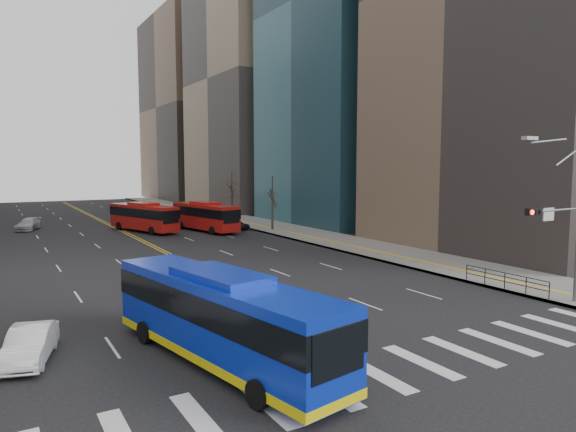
% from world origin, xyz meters
% --- Properties ---
extents(ground, '(220.00, 220.00, 0.00)m').
position_xyz_m(ground, '(0.00, 0.00, 0.00)').
color(ground, black).
extents(sidewalk_right, '(7.00, 130.00, 0.15)m').
position_xyz_m(sidewalk_right, '(17.50, 45.00, 0.07)').
color(sidewalk_right, slate).
rests_on(sidewalk_right, ground).
extents(crosswalk, '(26.70, 4.00, 0.01)m').
position_xyz_m(crosswalk, '(0.00, 0.00, 0.01)').
color(crosswalk, silver).
rests_on(crosswalk, ground).
extents(centerline, '(0.55, 100.00, 0.01)m').
position_xyz_m(centerline, '(0.00, 55.00, 0.01)').
color(centerline, gold).
rests_on(centerline, ground).
extents(office_towers, '(83.00, 134.00, 58.00)m').
position_xyz_m(office_towers, '(0.12, 68.51, 23.92)').
color(office_towers, gray).
rests_on(office_towers, ground).
extents(signal_mast, '(5.37, 0.37, 9.39)m').
position_xyz_m(signal_mast, '(13.77, 2.00, 4.86)').
color(signal_mast, slate).
rests_on(signal_mast, ground).
extents(pedestrian_railing, '(0.06, 6.06, 1.02)m').
position_xyz_m(pedestrian_railing, '(14.30, 6.00, 0.82)').
color(pedestrian_railing, black).
rests_on(pedestrian_railing, sidewalk_right).
extents(street_trees, '(35.20, 47.20, 7.60)m').
position_xyz_m(street_trees, '(-7.18, 34.55, 4.87)').
color(street_trees, '#2E251C').
rests_on(street_trees, ground).
extents(blue_bus, '(5.12, 13.18, 3.73)m').
position_xyz_m(blue_bus, '(-5.84, 4.00, 1.96)').
color(blue_bus, '#0B25AF').
rests_on(blue_bus, ground).
extents(red_bus_near, '(5.87, 11.25, 3.50)m').
position_xyz_m(red_bus_near, '(2.16, 46.81, 1.95)').
color(red_bus_near, red).
rests_on(red_bus_near, ground).
extents(red_bus_far, '(4.62, 11.50, 3.55)m').
position_xyz_m(red_bus_far, '(8.72, 43.61, 1.98)').
color(red_bus_far, red).
rests_on(red_bus_far, ground).
extents(car_white, '(2.62, 4.56, 1.42)m').
position_xyz_m(car_white, '(-12.50, 7.99, 0.71)').
color(car_white, silver).
rests_on(car_white, ground).
extents(car_dark_mid, '(2.99, 4.13, 1.31)m').
position_xyz_m(car_dark_mid, '(12.50, 43.14, 0.65)').
color(car_dark_mid, black).
rests_on(car_dark_mid, ground).
extents(car_silver, '(3.59, 5.34, 1.44)m').
position_xyz_m(car_silver, '(-9.75, 55.23, 0.72)').
color(car_silver, '#ADACB2').
rests_on(car_silver, ground).
extents(car_dark_far, '(3.16, 4.47, 1.13)m').
position_xyz_m(car_dark_far, '(9.23, 72.34, 0.57)').
color(car_dark_far, black).
rests_on(car_dark_far, ground).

